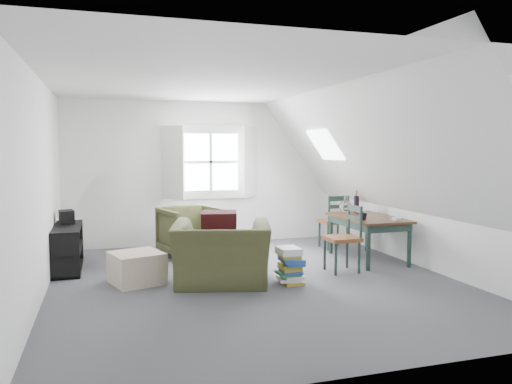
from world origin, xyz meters
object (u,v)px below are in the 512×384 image
object	(u,v)px
dining_table	(368,222)
dining_chair_far	(334,221)
magazine_stack	(290,266)
armchair_far	(191,256)
ottoman	(137,268)
media_shelf	(66,251)
dining_chair_near	(344,237)
armchair_near	(222,284)

from	to	relation	value
dining_table	dining_chair_far	size ratio (longest dim) A/B	1.46
magazine_stack	armchair_far	bearing A→B (deg)	115.26
ottoman	dining_table	size ratio (longest dim) A/B	0.44
ottoman	magazine_stack	bearing A→B (deg)	-17.41
ottoman	dining_chair_far	size ratio (longest dim) A/B	0.64
media_shelf	magazine_stack	bearing A→B (deg)	-28.22
ottoman	media_shelf	world-z (taller)	media_shelf
media_shelf	dining_table	bearing A→B (deg)	-7.29
armchair_far	dining_chair_far	distance (m)	2.46
dining_chair_far	magazine_stack	world-z (taller)	dining_chair_far
ottoman	magazine_stack	world-z (taller)	magazine_stack
ottoman	dining_table	bearing A→B (deg)	5.24
dining_chair_near	media_shelf	bearing A→B (deg)	-102.78
dining_table	magazine_stack	distance (m)	1.86
dining_table	dining_chair_near	bearing A→B (deg)	-145.51
armchair_near	ottoman	xyz separation A→B (m)	(-1.01, 0.34, 0.20)
dining_chair_far	armchair_near	bearing A→B (deg)	17.98
dining_chair_far	dining_table	bearing A→B (deg)	79.75
dining_chair_far	magazine_stack	bearing A→B (deg)	34.26
dining_table	dining_chair_far	world-z (taller)	dining_chair_far
armchair_near	dining_chair_near	bearing A→B (deg)	-161.05
ottoman	dining_chair_far	xyz separation A→B (m)	(3.34, 1.25, 0.28)
ottoman	dining_chair_near	size ratio (longest dim) A/B	0.64
ottoman	media_shelf	bearing A→B (deg)	132.52
dining_table	media_shelf	size ratio (longest dim) A/B	1.11
dining_chair_near	magazine_stack	xyz separation A→B (m)	(-0.93, -0.36, -0.25)
armchair_near	media_shelf	world-z (taller)	media_shelf
dining_chair_far	dining_chair_near	size ratio (longest dim) A/B	1.00
dining_chair_far	dining_chair_near	world-z (taller)	dining_chair_near
ottoman	magazine_stack	size ratio (longest dim) A/B	1.30
armchair_far	dining_chair_near	bearing A→B (deg)	-56.69
armchair_near	dining_table	distance (m)	2.58
armchair_far	dining_chair_far	xyz separation A→B (m)	(2.42, -0.12, 0.47)
media_shelf	magazine_stack	xyz separation A→B (m)	(2.73, -1.55, -0.05)
dining_chair_far	dining_chair_near	distance (m)	1.58
ottoman	dining_chair_near	xyz separation A→B (m)	(2.77, -0.22, 0.28)
armchair_near	dining_chair_far	distance (m)	2.86
armchair_far	magazine_stack	bearing A→B (deg)	-80.73
ottoman	dining_chair_far	distance (m)	3.57
armchair_near	magazine_stack	xyz separation A→B (m)	(0.83, -0.24, 0.23)
magazine_stack	dining_chair_near	bearing A→B (deg)	21.03
armchair_near	dining_chair_near	world-z (taller)	dining_chair_near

